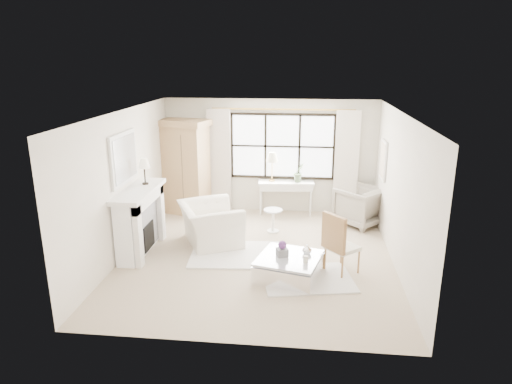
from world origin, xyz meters
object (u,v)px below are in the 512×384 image
console_table (286,198)px  coffee_table (289,267)px  armoire (186,166)px  club_armchair (210,224)px

console_table → coffee_table: size_ratio=1.10×
armoire → club_armchair: armoire is taller
armoire → club_armchair: bearing=-46.4°
armoire → coffee_table: size_ratio=1.84×
armoire → console_table: 2.49m
armoire → club_armchair: 2.18m
club_armchair → coffee_table: club_armchair is taller
armoire → coffee_table: (2.58, -3.15, -0.96)m
console_table → club_armchair: (-1.42, -1.98, 0.01)m
armoire → coffee_table: armoire is taller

